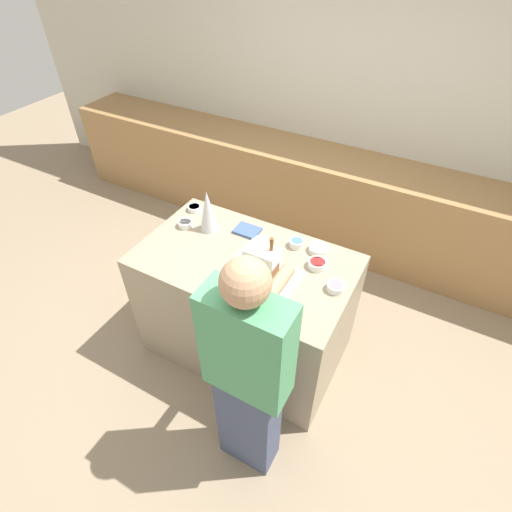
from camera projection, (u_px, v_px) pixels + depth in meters
The scene contains 16 objects.
ground_plane at pixel (247, 344), 3.27m from camera, with size 12.00×12.00×0.00m, color gray.
wall_back at pixel (350, 106), 3.69m from camera, with size 8.00×0.05×2.60m.
back_cabinet_block at pixel (327, 199), 4.03m from camera, with size 6.00×0.60×0.93m.
kitchen_island at pixel (246, 306), 2.95m from camera, with size 1.45×0.86×0.94m.
baking_tray at pixel (262, 274), 2.53m from camera, with size 0.48×0.31×0.01m.
gingerbread_house at pixel (262, 261), 2.45m from camera, with size 0.20×0.14×0.29m.
decorative_tree at pixel (208, 211), 2.78m from camera, with size 0.14×0.14×0.32m.
candy_bowl_far_left at pixel (194, 208), 3.04m from camera, with size 0.10×0.10×0.04m.
candy_bowl_near_tray_right at pixel (261, 241), 2.75m from camera, with size 0.10×0.10×0.04m.
candy_bowl_near_tray_left at pixel (317, 264), 2.56m from camera, with size 0.12×0.12×0.05m.
candy_bowl_beside_tree at pixel (297, 243), 2.72m from camera, with size 0.10×0.10×0.05m.
candy_bowl_front_corner at pixel (185, 223), 2.89m from camera, with size 0.11×0.11×0.04m.
candy_bowl_behind_tray at pixel (319, 249), 2.68m from camera, with size 0.13×0.13×0.04m.
candy_bowl_far_right at pixel (336, 287), 2.41m from camera, with size 0.11×0.11×0.04m.
cookbook at pixel (247, 230), 2.85m from camera, with size 0.18×0.14×0.02m.
person at pixel (248, 377), 2.07m from camera, with size 0.44×0.55×1.68m.
Camera 1 is at (1.01, -1.69, 2.71)m, focal length 28.00 mm.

